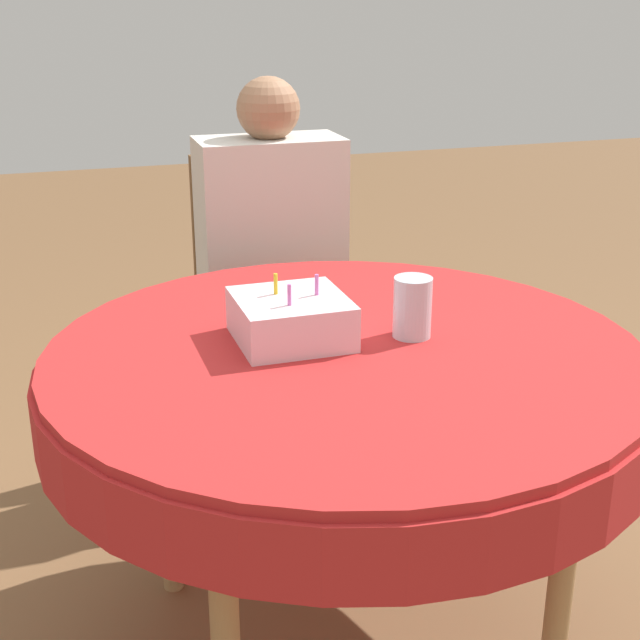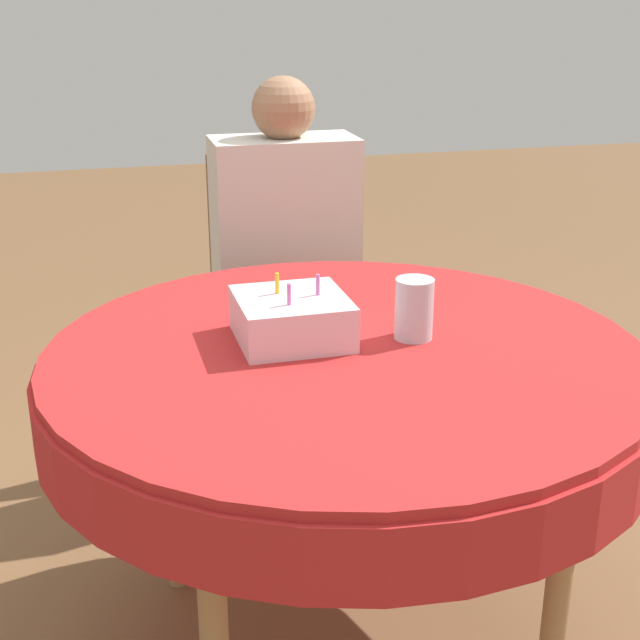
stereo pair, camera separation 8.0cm
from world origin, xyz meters
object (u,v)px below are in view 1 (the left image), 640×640
chair (266,305)px  person (273,249)px  drinking_glass (412,307)px  birthday_cake (291,319)px

chair → person: size_ratio=0.80×
person → drinking_glass: person is taller
person → chair: bearing=90.0°
birthday_cake → drinking_glass: (0.24, -0.06, 0.02)m
birthday_cake → chair: bearing=78.8°
person → birthday_cake: (-0.17, -0.77, 0.08)m
birthday_cake → drinking_glass: birthday_cake is taller
chair → birthday_cake: 0.93m
person → drinking_glass: (0.07, -0.83, 0.10)m
drinking_glass → person: bearing=94.8°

